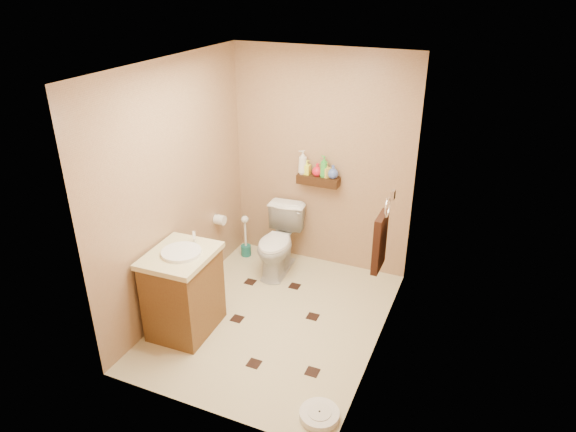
% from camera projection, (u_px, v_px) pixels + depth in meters
% --- Properties ---
extents(ground, '(2.50, 2.50, 0.00)m').
position_uv_depth(ground, '(274.00, 319.00, 4.98)').
color(ground, beige).
rests_on(ground, ground).
extents(wall_back, '(2.00, 0.04, 2.40)m').
position_uv_depth(wall_back, '(321.00, 162.00, 5.49)').
color(wall_back, tan).
rests_on(wall_back, ground).
extents(wall_front, '(2.00, 0.04, 2.40)m').
position_uv_depth(wall_front, '(194.00, 278.00, 3.42)').
color(wall_front, tan).
rests_on(wall_front, ground).
extents(wall_left, '(0.04, 2.50, 2.40)m').
position_uv_depth(wall_left, '(176.00, 189.00, 4.81)').
color(wall_left, tan).
rests_on(wall_left, ground).
extents(wall_right, '(0.04, 2.50, 2.40)m').
position_uv_depth(wall_right, '(386.00, 227.00, 4.10)').
color(wall_right, tan).
rests_on(wall_right, ground).
extents(ceiling, '(2.00, 2.50, 0.02)m').
position_uv_depth(ceiling, '(270.00, 65.00, 3.94)').
color(ceiling, silver).
rests_on(ceiling, wall_back).
extents(wall_shelf, '(0.46, 0.14, 0.10)m').
position_uv_depth(wall_shelf, '(318.00, 180.00, 5.50)').
color(wall_shelf, '#39210F').
rests_on(wall_shelf, wall_back).
extents(floor_accents, '(1.22, 1.35, 0.01)m').
position_uv_depth(floor_accents, '(276.00, 320.00, 4.96)').
color(floor_accents, black).
rests_on(floor_accents, ground).
extents(toilet, '(0.46, 0.74, 0.73)m').
position_uv_depth(toilet, '(278.00, 242.00, 5.62)').
color(toilet, white).
rests_on(toilet, ground).
extents(vanity, '(0.57, 0.68, 0.94)m').
position_uv_depth(vanity, '(184.00, 291.00, 4.67)').
color(vanity, brown).
rests_on(vanity, ground).
extents(bathroom_scale, '(0.35, 0.35, 0.06)m').
position_uv_depth(bathroom_scale, '(319.00, 415.00, 3.87)').
color(bathroom_scale, white).
rests_on(bathroom_scale, ground).
extents(toilet_brush, '(0.12, 0.12, 0.52)m').
position_uv_depth(toilet_brush, '(246.00, 242.00, 6.01)').
color(toilet_brush, '#1A6B63').
rests_on(toilet_brush, ground).
extents(towel_ring, '(0.12, 0.30, 0.76)m').
position_uv_depth(towel_ring, '(380.00, 239.00, 4.45)').
color(towel_ring, silver).
rests_on(towel_ring, wall_right).
extents(toilet_paper, '(0.12, 0.11, 0.12)m').
position_uv_depth(toilet_paper, '(220.00, 220.00, 5.59)').
color(toilet_paper, white).
rests_on(toilet_paper, wall_left).
extents(bottle_a, '(0.14, 0.14, 0.26)m').
position_uv_depth(bottle_a, '(303.00, 162.00, 5.49)').
color(bottle_a, white).
rests_on(bottle_a, wall_shelf).
extents(bottle_b, '(0.07, 0.07, 0.16)m').
position_uv_depth(bottle_b, '(307.00, 167.00, 5.50)').
color(bottle_b, '#F0FF35').
rests_on(bottle_b, wall_shelf).
extents(bottle_c, '(0.14, 0.14, 0.14)m').
position_uv_depth(bottle_c, '(317.00, 169.00, 5.46)').
color(bottle_c, red).
rests_on(bottle_c, wall_shelf).
extents(bottle_d, '(0.12, 0.12, 0.23)m').
position_uv_depth(bottle_d, '(324.00, 166.00, 5.41)').
color(bottle_d, green).
rests_on(bottle_d, wall_shelf).
extents(bottle_e, '(0.10, 0.10, 0.16)m').
position_uv_depth(bottle_e, '(327.00, 170.00, 5.42)').
color(bottle_e, gold).
rests_on(bottle_e, wall_shelf).
extents(bottle_f, '(0.16, 0.16, 0.15)m').
position_uv_depth(bottle_f, '(333.00, 172.00, 5.39)').
color(bottle_f, '#4862B5').
rests_on(bottle_f, wall_shelf).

